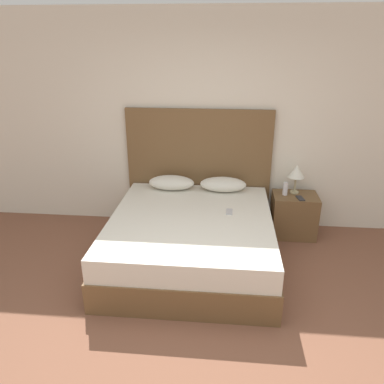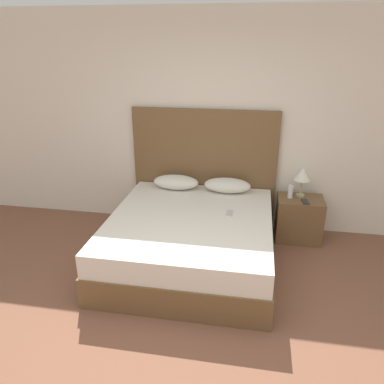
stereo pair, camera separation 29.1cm
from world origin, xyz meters
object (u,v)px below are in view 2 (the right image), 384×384
Objects in this scene: bed at (190,240)px; nightstand at (299,219)px; table_lamp at (302,175)px; phone_on_nightstand at (305,202)px; phone_on_bed at (230,213)px.

bed reaches higher than nightstand.
table_lamp is at bearing 96.47° from nightstand.
table_lamp reaches higher than nightstand.
table_lamp is 0.33m from phone_on_nightstand.
nightstand is at bearing 31.84° from bed.
bed is 1.44m from nightstand.
table_lamp is 2.28× the size of phone_on_nightstand.
phone_on_nightstand reaches higher than nightstand.
bed is 12.74× the size of phone_on_bed.
table_lamp is at bearing 103.93° from phone_on_nightstand.
phone_on_nightstand is at bearing 30.32° from phone_on_bed.
bed is 1.58m from table_lamp.
phone_on_bed is 1.06m from nightstand.
phone_on_bed reaches higher than bed.
phone_on_nightstand is at bearing 27.62° from bed.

